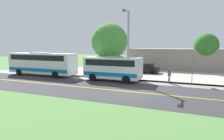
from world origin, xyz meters
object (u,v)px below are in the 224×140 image
object	(u,v)px
shuttle_bus_front	(113,67)
tree_lot_edge	(206,45)
parked_car_near	(145,68)
transit_bus_rear	(42,63)
street_light_pole	(128,43)
commercial_building	(190,58)
pedestrian_with_bags	(169,75)
tree_curbside	(109,41)
stop_sign	(193,66)

from	to	relation	value
shuttle_bus_front	tree_lot_edge	size ratio (longest dim) A/B	1.12
shuttle_bus_front	parked_car_near	bearing A→B (deg)	165.72
transit_bus_rear	tree_lot_edge	world-z (taller)	tree_lot_edge
parked_car_near	street_light_pole	bearing A→B (deg)	-2.26
tree_lot_edge	commercial_building	xyz separation A→B (m)	(-4.00, -2.29, -2.35)
transit_bus_rear	pedestrian_with_bags	bearing A→B (deg)	93.07
transit_bus_rear	tree_curbside	size ratio (longest dim) A/B	1.44
tree_curbside	commercial_building	world-z (taller)	tree_curbside
stop_sign	tree_lot_edge	bearing A→B (deg)	170.54
transit_bus_rear	stop_sign	bearing A→B (deg)	94.92
pedestrian_with_bags	tree_lot_edge	bearing A→B (deg)	160.77
parked_car_near	shuttle_bus_front	bearing A→B (deg)	-14.28
transit_bus_rear	tree_curbside	world-z (taller)	tree_curbside
pedestrian_with_bags	parked_car_near	xyz separation A→B (m)	(-7.00, -4.33, -0.22)
street_light_pole	commercial_building	size ratio (longest dim) A/B	0.40
commercial_building	shuttle_bus_front	bearing A→B (deg)	-26.01
street_light_pole	tree_lot_edge	bearing A→B (deg)	144.82
transit_bus_rear	pedestrian_with_bags	world-z (taller)	transit_bus_rear
shuttle_bus_front	pedestrian_with_bags	world-z (taller)	shuttle_bus_front
shuttle_bus_front	stop_sign	xyz separation A→B (m)	(-1.59, 8.65, 0.38)
pedestrian_with_bags	stop_sign	distance (m)	2.65
transit_bus_rear	stop_sign	world-z (taller)	transit_bus_rear
pedestrian_with_bags	commercial_building	xyz separation A→B (m)	(-16.05, 1.91, 0.86)
tree_lot_edge	commercial_building	size ratio (longest dim) A/B	0.30
tree_lot_edge	shuttle_bus_front	bearing A→B (deg)	-39.24
parked_car_near	tree_curbside	world-z (taller)	tree_curbside
shuttle_bus_front	tree_curbside	world-z (taller)	tree_curbside
tree_curbside	commercial_building	distance (m)	17.40
shuttle_bus_front	transit_bus_rear	size ratio (longest dim) A/B	0.66
transit_bus_rear	commercial_building	xyz separation A→B (m)	(-16.95, 18.75, 0.02)
pedestrian_with_bags	stop_sign	xyz separation A→B (m)	(-0.75, 2.32, 1.05)
tree_lot_edge	street_light_pole	bearing A→B (deg)	-35.18
stop_sign	transit_bus_rear	bearing A→B (deg)	-85.08
parked_car_near	commercial_building	distance (m)	11.04
transit_bus_rear	parked_car_near	distance (m)	14.84
parked_car_near	tree_curbside	bearing A→B (deg)	-36.53
parked_car_near	tree_lot_edge	size ratio (longest dim) A/B	0.73
pedestrian_with_bags	parked_car_near	size ratio (longest dim) A/B	0.39
stop_sign	tree_lot_edge	world-z (taller)	tree_lot_edge
transit_bus_rear	tree_lot_edge	bearing A→B (deg)	121.61
pedestrian_with_bags	street_light_pole	distance (m)	5.82
pedestrian_with_bags	parked_car_near	bearing A→B (deg)	-148.28
pedestrian_with_bags	street_light_pole	bearing A→B (deg)	-84.11
shuttle_bus_front	parked_car_near	size ratio (longest dim) A/B	1.53
tree_curbside	tree_lot_edge	world-z (taller)	tree_curbside
stop_sign	parked_car_near	distance (m)	9.22
tree_lot_edge	transit_bus_rear	bearing A→B (deg)	-58.39
stop_sign	tree_curbside	bearing A→B (deg)	-97.18
transit_bus_rear	commercial_building	bearing A→B (deg)	132.11
shuttle_bus_front	commercial_building	bearing A→B (deg)	153.99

